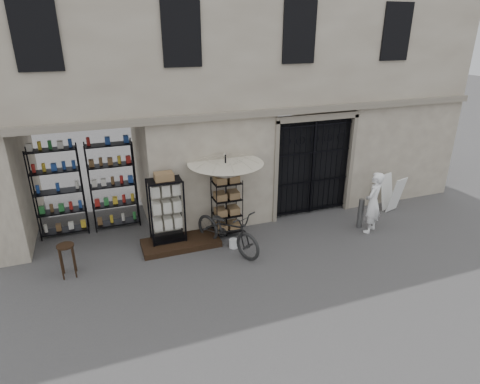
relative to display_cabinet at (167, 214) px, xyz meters
name	(u,v)px	position (x,y,z in m)	size (l,w,h in m)	color
ground	(290,258)	(2.68, -1.73, -0.90)	(80.00, 80.00, 0.00)	black
main_building	(235,57)	(2.68, 2.27, 3.60)	(14.00, 4.00, 9.00)	#ACA28D
shop_recess	(87,186)	(-1.82, 1.07, 0.60)	(3.00, 1.70, 3.00)	black
shop_shelving	(86,189)	(-1.87, 1.57, 0.35)	(2.70, 0.50, 2.50)	black
iron_gate	(310,166)	(4.43, 0.55, 0.60)	(2.50, 0.21, 3.00)	black
step_platform	(181,243)	(0.28, -0.18, -0.82)	(2.00, 0.90, 0.15)	black
display_cabinet	(167,214)	(0.00, 0.00, 0.00)	(0.93, 0.71, 1.80)	black
wire_rack	(227,208)	(1.62, -0.01, -0.10)	(0.76, 0.57, 1.64)	black
market_umbrella	(226,167)	(1.58, -0.09, 1.11)	(1.74, 1.78, 2.79)	black
white_bucket	(234,243)	(1.55, -0.74, -0.78)	(0.23, 0.23, 0.23)	silver
bicycle	(228,249)	(1.37, -0.78, -0.90)	(0.75, 1.14, 2.16)	black
wooden_stool	(68,260)	(-2.41, -0.64, -0.48)	(0.38, 0.38, 0.80)	black
steel_bollard	(360,213)	(5.31, -0.91, -0.46)	(0.16, 0.16, 0.87)	slate
shopkeeper	(369,231)	(5.44, -1.22, -0.90)	(0.64, 1.74, 0.42)	white
easel_sign	(392,193)	(6.91, -0.26, -0.33)	(0.67, 0.72, 1.10)	silver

